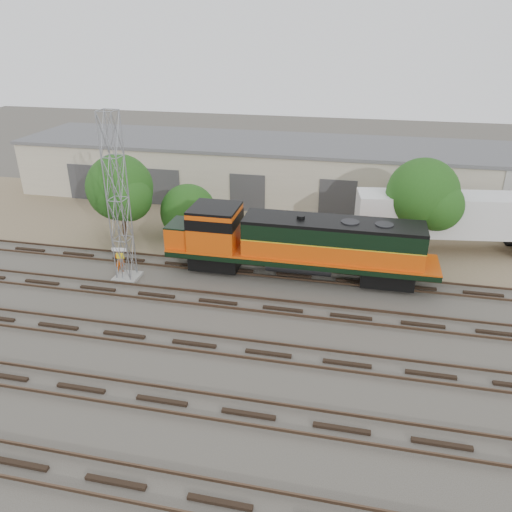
% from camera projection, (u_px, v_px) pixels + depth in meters
% --- Properties ---
extents(ground, '(140.00, 140.00, 0.00)m').
position_uv_depth(ground, '(278.00, 324.00, 28.30)').
color(ground, '#47423A').
rests_on(ground, ground).
extents(dirt_strip, '(80.00, 16.00, 0.02)m').
position_uv_depth(dirt_strip, '(309.00, 228.00, 41.58)').
color(dirt_strip, '#726047').
rests_on(dirt_strip, ground).
extents(tracks, '(80.00, 20.40, 0.28)m').
position_uv_depth(tracks, '(268.00, 353.00, 25.60)').
color(tracks, black).
rests_on(tracks, ground).
extents(warehouse, '(58.40, 10.40, 5.30)m').
position_uv_depth(warehouse, '(321.00, 172.00, 47.52)').
color(warehouse, beige).
rests_on(warehouse, ground).
extents(locomotive, '(17.77, 3.12, 4.27)m').
position_uv_depth(locomotive, '(295.00, 243.00, 32.58)').
color(locomotive, black).
rests_on(locomotive, tracks).
extents(signal_tower, '(1.61, 1.61, 10.92)m').
position_uv_depth(signal_tower, '(118.00, 203.00, 31.11)').
color(signal_tower, gray).
rests_on(signal_tower, ground).
extents(sign_post, '(0.99, 0.20, 2.44)m').
position_uv_depth(sign_post, '(120.00, 258.00, 32.28)').
color(sign_post, gray).
rests_on(sign_post, ground).
extents(worker, '(0.69, 0.47, 1.84)m').
position_uv_depth(worker, '(120.00, 261.00, 33.60)').
color(worker, '#D3510B').
rests_on(worker, ground).
extents(semi_trailer, '(14.31, 4.69, 4.33)m').
position_uv_depth(semi_trailer, '(459.00, 216.00, 36.33)').
color(semi_trailer, silver).
rests_on(semi_trailer, ground).
extents(tree_west, '(5.33, 5.08, 6.64)m').
position_uv_depth(tree_west, '(122.00, 190.00, 37.91)').
color(tree_west, '#382619').
rests_on(tree_west, ground).
extents(tree_mid, '(4.64, 4.42, 4.42)m').
position_uv_depth(tree_mid, '(191.00, 214.00, 39.29)').
color(tree_mid, '#382619').
rests_on(tree_mid, ground).
extents(tree_east, '(5.43, 5.17, 6.98)m').
position_uv_depth(tree_east, '(426.00, 197.00, 35.49)').
color(tree_east, '#382619').
rests_on(tree_east, ground).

